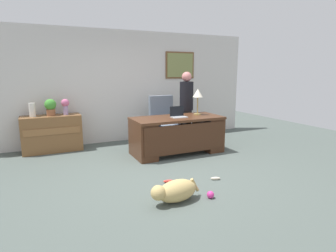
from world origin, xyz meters
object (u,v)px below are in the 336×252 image
(armchair, at_px, (164,123))
(vase_with_flowers, at_px, (65,105))
(dog_lying, at_px, (175,191))
(potted_plant, at_px, (51,106))
(desk_lamp, at_px, (198,95))
(dog_toy_plush, at_px, (169,181))
(vase_empty, at_px, (32,110))
(dog_toy_ball, at_px, (210,195))
(person_standing, at_px, (186,107))
(credenza, at_px, (52,133))
(laptop, at_px, (178,114))
(desk, at_px, (178,134))
(dog_toy_bone, at_px, (216,178))

(armchair, xyz_separation_m, vase_with_flowers, (-2.19, 0.37, 0.49))
(dog_lying, height_order, potted_plant, potted_plant)
(desk_lamp, height_order, dog_toy_plush, desk_lamp)
(vase_empty, distance_m, dog_toy_ball, 4.17)
(person_standing, height_order, vase_with_flowers, person_standing)
(credenza, height_order, dog_toy_ball, credenza)
(dog_toy_ball, distance_m, dog_toy_plush, 0.79)
(potted_plant, bearing_deg, vase_empty, 180.00)
(credenza, relative_size, potted_plant, 3.39)
(dog_toy_plush, bearing_deg, credenza, 119.52)
(dog_toy_ball, bearing_deg, laptop, 74.57)
(desk_lamp, bearing_deg, dog_toy_plush, -132.97)
(desk, relative_size, vase_with_flowers, 5.50)
(credenza, height_order, potted_plant, potted_plant)
(vase_with_flowers, bearing_deg, dog_toy_bone, -56.21)
(desk, distance_m, vase_empty, 3.09)
(desk_lamp, xyz_separation_m, potted_plant, (-2.95, 1.18, -0.24))
(vase_with_flowers, xyz_separation_m, vase_empty, (-0.66, 0.00, -0.07))
(armchair, relative_size, dog_toy_plush, 6.50)
(desk, xyz_separation_m, vase_with_flowers, (-2.09, 1.31, 0.57))
(potted_plant, relative_size, dog_toy_plush, 2.05)
(person_standing, relative_size, dog_toy_ball, 16.85)
(desk, distance_m, potted_plant, 2.79)
(dog_lying, height_order, dog_toy_plush, dog_lying)
(laptop, bearing_deg, dog_toy_plush, -122.02)
(credenza, relative_size, dog_lying, 1.61)
(credenza, distance_m, potted_plant, 0.59)
(laptop, bearing_deg, armchair, 84.82)
(dog_lying, bearing_deg, vase_empty, 116.60)
(laptop, height_order, dog_toy_bone, laptop)
(desk, xyz_separation_m, desk_lamp, (0.56, 0.13, 0.80))
(desk, bearing_deg, credenza, 151.36)
(vase_empty, bearing_deg, dog_toy_bone, -48.19)
(person_standing, distance_m, dog_toy_ball, 3.11)
(armchair, xyz_separation_m, person_standing, (0.46, -0.30, 0.38))
(laptop, height_order, dog_toy_plush, laptop)
(person_standing, relative_size, vase_empty, 5.89)
(armchair, distance_m, potted_plant, 2.56)
(armchair, height_order, vase_with_flowers, armchair)
(credenza, relative_size, person_standing, 0.71)
(dog_toy_plush, bearing_deg, person_standing, 55.05)
(vase_empty, bearing_deg, vase_with_flowers, 0.00)
(dog_lying, relative_size, dog_toy_plush, 4.31)
(laptop, xyz_separation_m, desk_lamp, (0.54, 0.12, 0.39))
(desk_lamp, relative_size, dog_toy_bone, 3.52)
(desk_lamp, distance_m, dog_toy_ball, 2.79)
(vase_empty, bearing_deg, potted_plant, 0.00)
(desk, bearing_deg, armchair, 84.17)
(potted_plant, bearing_deg, desk, -28.79)
(vase_empty, relative_size, dog_toy_plush, 1.65)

